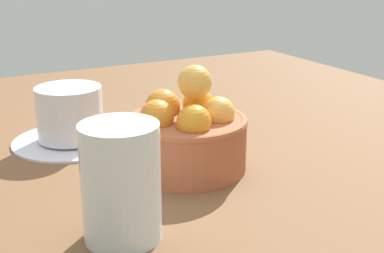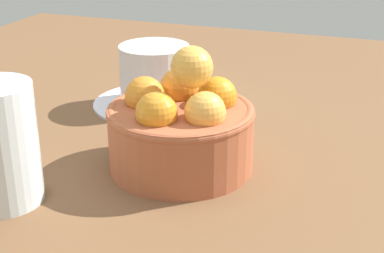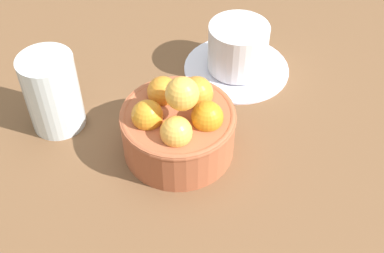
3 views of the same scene
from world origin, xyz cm
name	(u,v)px [view 2 (image 2 of 3)]	position (x,y,z in cm)	size (l,w,h in cm)	color
ground_plane	(181,184)	(0.00, 0.00, -1.89)	(117.96, 110.21, 3.77)	brown
terracotta_bowl	(181,126)	(0.03, -0.02, 4.31)	(14.18, 14.18, 12.31)	#AD5938
coffee_cup	(155,80)	(15.37, 9.34, 3.28)	(15.67, 15.67, 7.62)	white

